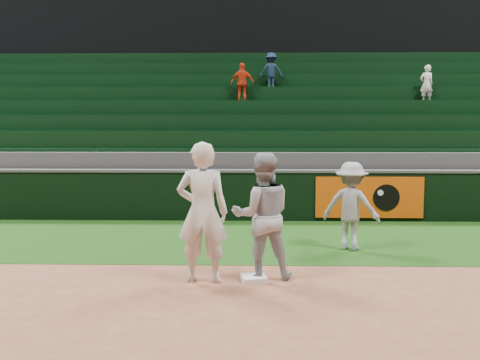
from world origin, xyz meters
name	(u,v)px	position (x,y,z in m)	size (l,w,h in m)	color
ground	(241,281)	(0.00, 0.00, 0.00)	(70.00, 70.00, 0.00)	brown
foul_grass	(244,239)	(0.00, 3.00, 0.00)	(36.00, 4.20, 0.01)	#13370D
upper_deck	(249,45)	(0.00, 17.45, 6.00)	(40.00, 12.00, 12.00)	black
first_base	(254,278)	(0.19, 0.03, 0.04)	(0.36, 0.36, 0.08)	white
first_baseman	(202,212)	(-0.57, -0.01, 1.06)	(0.77, 0.51, 2.11)	silver
baserunner	(262,216)	(0.32, 0.21, 0.97)	(0.94, 0.74, 1.94)	#9DA0A7
base_coach	(351,206)	(2.02, 2.10, 0.83)	(1.07, 0.61, 1.65)	#9495A0
field_wall	(247,195)	(0.03, 5.20, 0.63)	(36.00, 0.45, 1.25)	black
stadium_seating	(247,145)	(0.00, 8.97, 1.70)	(36.00, 5.95, 4.85)	#38393B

